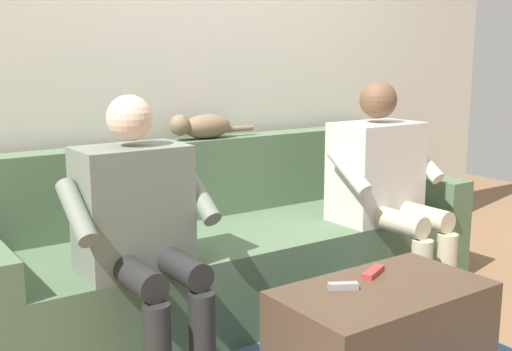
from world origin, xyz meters
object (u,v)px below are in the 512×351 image
(person_right_seated, at_px, (140,222))
(remote_gray, at_px, (343,286))
(couch, at_px, (233,249))
(person_left_seated, at_px, (384,179))
(coffee_table, at_px, (382,338))
(cat_on_backrest, at_px, (202,126))
(remote_red, at_px, (373,272))

(person_right_seated, xyz_separation_m, remote_gray, (-0.54, 0.58, -0.20))
(remote_gray, bearing_deg, person_right_seated, 162.48)
(couch, xyz_separation_m, person_left_seated, (-0.68, 0.37, 0.35))
(couch, relative_size, coffee_table, 3.24)
(person_left_seated, xyz_separation_m, cat_on_backrest, (0.69, -0.64, 0.26))
(person_left_seated, xyz_separation_m, person_right_seated, (1.36, 0.02, -0.01))
(couch, distance_m, person_left_seated, 0.85)
(person_left_seated, height_order, cat_on_backrest, person_left_seated)
(couch, bearing_deg, person_left_seated, 151.16)
(coffee_table, xyz_separation_m, person_left_seated, (-0.68, -0.66, 0.43))
(couch, relative_size, person_left_seated, 2.32)
(couch, relative_size, person_right_seated, 2.36)
(remote_gray, bearing_deg, coffee_table, 2.91)
(person_right_seated, xyz_separation_m, cat_on_backrest, (-0.66, -0.66, 0.27))
(couch, relative_size, cat_on_backrest, 5.19)
(remote_red, bearing_deg, person_right_seated, 120.05)
(coffee_table, distance_m, cat_on_backrest, 1.48)
(couch, bearing_deg, remote_gray, 81.78)
(couch, xyz_separation_m, coffee_table, (0.00, 1.04, -0.08))
(person_left_seated, distance_m, person_right_seated, 1.36)
(person_right_seated, bearing_deg, couch, -150.18)
(cat_on_backrest, bearing_deg, coffee_table, 90.72)
(couch, xyz_separation_m, cat_on_backrest, (0.02, -0.27, 0.61))
(remote_red, distance_m, remote_gray, 0.21)
(couch, bearing_deg, coffee_table, 90.00)
(person_left_seated, distance_m, remote_gray, 1.03)
(coffee_table, bearing_deg, remote_gray, -26.62)
(person_right_seated, relative_size, cat_on_backrest, 2.20)
(coffee_table, bearing_deg, person_left_seated, -135.61)
(cat_on_backrest, relative_size, remote_red, 3.45)
(remote_red, height_order, remote_gray, remote_gray)
(person_right_seated, distance_m, remote_gray, 0.81)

